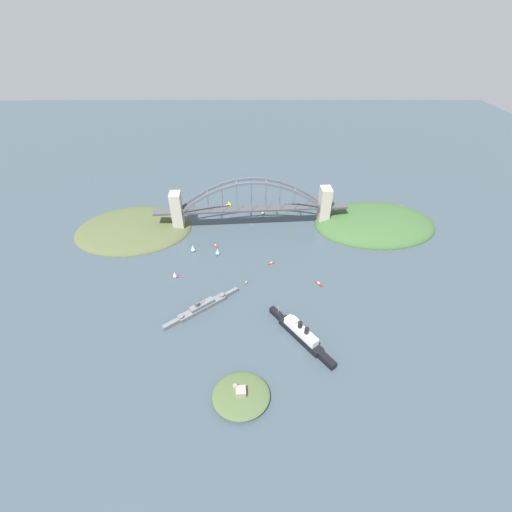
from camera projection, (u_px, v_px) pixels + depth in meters
The scene contains 17 objects.
ground_plane at pixel (252, 225), 481.42m from camera, with size 1400.00×1400.00×0.00m, color #3D4C56.
harbor_arch_bridge at pixel (252, 207), 464.25m from camera, with size 259.21×18.77×67.67m.
headland_west_shore at pixel (375, 224), 483.14m from camera, with size 165.78×117.89×31.21m.
headland_east_shore at pixel (136, 229), 473.41m from camera, with size 154.84×121.20×19.58m.
ocean_liner at pixel (301, 334), 323.76m from camera, with size 51.69×75.01×19.84m.
naval_cruiser at pixel (202, 307), 354.26m from camera, with size 75.00×52.89×18.25m.
fort_island_mid_harbor at pixel (241, 395), 278.44m from camera, with size 46.71×43.41×12.20m.
seaplane_taxiing_near_bridge at pixel (229, 204), 521.78m from camera, with size 7.99×11.79×4.93m.
seaplane_second_in_formation at pixel (263, 214), 500.56m from camera, with size 7.61×9.80×4.88m.
small_boat_0 at pixel (218, 251), 426.99m from camera, with size 6.29×9.30×9.11m.
small_boat_1 at pixel (246, 283), 386.87m from camera, with size 4.76×6.25×2.17m.
small_boat_2 at pixel (175, 274), 393.35m from camera, with size 8.12×5.08×8.34m.
small_boat_3 at pixel (193, 248), 431.94m from camera, with size 6.74×10.63×9.64m.
small_boat_4 at pixel (216, 246), 441.13m from camera, with size 6.20×5.38×2.56m.
small_boat_5 at pixel (319, 284), 385.48m from camera, with size 6.29×9.16×2.44m.
small_boat_6 at pixel (271, 263), 414.07m from camera, with size 7.68×4.34×2.07m.
channel_marker_buoy at pixel (290, 233), 463.00m from camera, with size 2.20×2.20×2.75m.
Camera 1 is at (23.82, 405.02, 262.77)m, focal length 24.43 mm.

